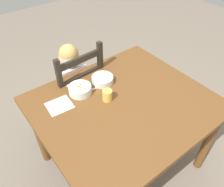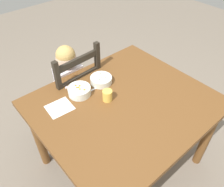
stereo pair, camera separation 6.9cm
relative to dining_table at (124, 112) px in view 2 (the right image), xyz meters
name	(u,v)px [view 2 (the right image)]	position (x,y,z in m)	size (l,w,h in m)	color
ground_plane	(121,161)	(0.00, 0.00, -0.65)	(8.00, 8.00, 0.00)	gray
dining_table	(124,112)	(0.00, 0.00, 0.00)	(1.20, 1.05, 0.76)	brown
dining_chair	(73,95)	(-0.08, 0.57, -0.18)	(0.44, 0.44, 0.99)	#2A241C
child_figure	(71,81)	(-0.09, 0.57, -0.01)	(0.32, 0.31, 0.97)	white
bowl_of_peas	(101,80)	(0.01, 0.28, 0.13)	(0.17, 0.17, 0.05)	white
bowl_of_carrots	(79,91)	(-0.19, 0.28, 0.13)	(0.17, 0.17, 0.06)	white
spoon	(88,92)	(-0.13, 0.25, 0.11)	(0.14, 0.04, 0.01)	silver
drinking_cup	(107,95)	(-0.08, 0.10, 0.14)	(0.07, 0.07, 0.08)	#F2C350
paper_napkin	(60,108)	(-0.37, 0.25, 0.10)	(0.17, 0.15, 0.00)	white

